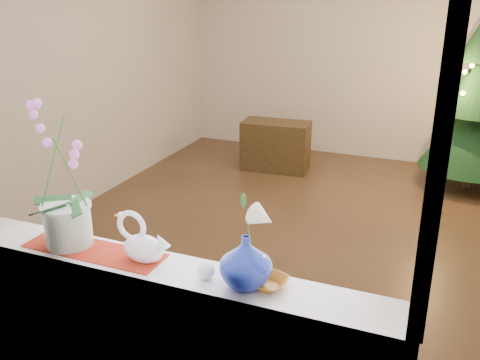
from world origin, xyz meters
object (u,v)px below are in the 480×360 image
object	(u,v)px
amber_dish	(267,283)
blue_vase	(246,258)
paperweight	(206,270)
swan	(143,239)
xmas_tree	(480,98)
side_table	(276,146)
orchid_pot	(62,177)

from	to	relation	value
amber_dish	blue_vase	bearing A→B (deg)	-163.44
blue_vase	paperweight	world-z (taller)	blue_vase
swan	paperweight	size ratio (longest dim) A/B	3.38
amber_dish	xmas_tree	world-z (taller)	xmas_tree
swan	side_table	bearing A→B (deg)	82.40
side_table	amber_dish	bearing A→B (deg)	-76.35
xmas_tree	side_table	bearing A→B (deg)	-172.83
swan	xmas_tree	world-z (taller)	xmas_tree
orchid_pot	blue_vase	xyz separation A→B (m)	(0.92, -0.02, -0.22)
amber_dish	swan	bearing A→B (deg)	-179.45
xmas_tree	side_table	distance (m)	2.25
blue_vase	paperweight	bearing A→B (deg)	-176.41
side_table	blue_vase	bearing A→B (deg)	-77.58
orchid_pot	xmas_tree	world-z (taller)	xmas_tree
orchid_pot	side_table	distance (m)	4.08
paperweight	swan	bearing A→B (deg)	174.62
orchid_pot	amber_dish	xyz separation A→B (m)	(1.00, 0.01, -0.33)
swan	xmas_tree	xyz separation A→B (m)	(1.42, 4.21, -0.06)
swan	blue_vase	size ratio (longest dim) A/B	1.01
swan	blue_vase	bearing A→B (deg)	-20.01
orchid_pot	paperweight	xyz separation A→B (m)	(0.74, -0.03, -0.31)
xmas_tree	swan	bearing A→B (deg)	-108.68
side_table	swan	bearing A→B (deg)	-84.41
orchid_pot	xmas_tree	bearing A→B (deg)	66.45
xmas_tree	paperweight	bearing A→B (deg)	-104.49
orchid_pot	paperweight	distance (m)	0.80
blue_vase	paperweight	distance (m)	0.20
orchid_pot	amber_dish	size ratio (longest dim) A/B	4.93
side_table	xmas_tree	bearing A→B (deg)	2.58
paperweight	amber_dish	distance (m)	0.27
xmas_tree	blue_vase	bearing A→B (deg)	-102.26
paperweight	amber_dish	world-z (taller)	paperweight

